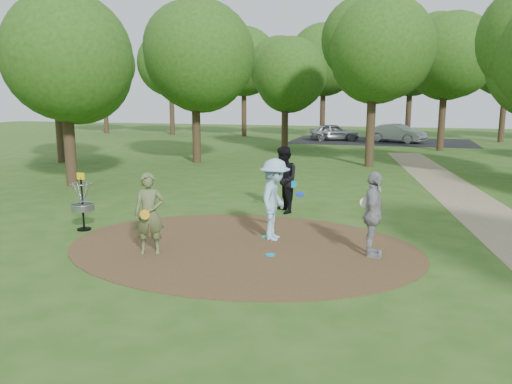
# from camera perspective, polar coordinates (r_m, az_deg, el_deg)

# --- Properties ---
(ground) EXTENTS (100.00, 100.00, 0.00)m
(ground) POSITION_cam_1_polar(r_m,az_deg,el_deg) (11.82, -1.62, -6.30)
(ground) COLOR #2D5119
(ground) RESTS_ON ground
(dirt_clearing) EXTENTS (8.40, 8.40, 0.02)m
(dirt_clearing) POSITION_cam_1_polar(r_m,az_deg,el_deg) (11.82, -1.62, -6.25)
(dirt_clearing) COLOR #47301C
(dirt_clearing) RESTS_ON ground
(parking_lot) EXTENTS (14.00, 8.00, 0.01)m
(parking_lot) POSITION_cam_1_polar(r_m,az_deg,el_deg) (40.93, 14.08, 5.64)
(parking_lot) COLOR black
(parking_lot) RESTS_ON ground
(player_observer_with_disc) EXTENTS (0.78, 0.65, 1.84)m
(player_observer_with_disc) POSITION_cam_1_polar(r_m,az_deg,el_deg) (11.36, -12.09, -2.44)
(player_observer_with_disc) COLOR #5A673B
(player_observer_with_disc) RESTS_ON ground
(player_throwing_with_disc) EXTENTS (1.15, 1.31, 2.02)m
(player_throwing_with_disc) POSITION_cam_1_polar(r_m,az_deg,el_deg) (12.20, 2.14, -0.87)
(player_throwing_with_disc) COLOR #98C9E3
(player_throwing_with_disc) RESTS_ON ground
(player_walking_with_disc) EXTENTS (1.17, 1.24, 2.03)m
(player_walking_with_disc) POSITION_cam_1_polar(r_m,az_deg,el_deg) (15.09, 3.16, 1.40)
(player_walking_with_disc) COLOR black
(player_walking_with_disc) RESTS_ON ground
(player_waiting_with_disc) EXTENTS (0.55, 1.13, 1.90)m
(player_waiting_with_disc) POSITION_cam_1_polar(r_m,az_deg,el_deg) (11.18, 13.24, -2.54)
(player_waiting_with_disc) COLOR #969698
(player_waiting_with_disc) RESTS_ON ground
(disc_ground_cyan) EXTENTS (0.22, 0.22, 0.02)m
(disc_ground_cyan) POSITION_cam_1_polar(r_m,az_deg,el_deg) (12.57, 1.13, -5.12)
(disc_ground_cyan) COLOR #1AD5C6
(disc_ground_cyan) RESTS_ON dirt_clearing
(disc_ground_blue) EXTENTS (0.22, 0.22, 0.02)m
(disc_ground_blue) POSITION_cam_1_polar(r_m,az_deg,el_deg) (11.16, 1.64, -7.19)
(disc_ground_blue) COLOR #0C97DC
(disc_ground_blue) RESTS_ON dirt_clearing
(car_left) EXTENTS (4.23, 2.47, 1.35)m
(car_left) POSITION_cam_1_polar(r_m,az_deg,el_deg) (41.11, 8.90, 6.79)
(car_left) COLOR #94989B
(car_left) RESTS_ON ground
(car_right) EXTENTS (4.53, 3.27, 1.42)m
(car_right) POSITION_cam_1_polar(r_m,az_deg,el_deg) (40.37, 15.84, 6.49)
(car_right) COLOR #A1A4A9
(car_right) RESTS_ON ground
(disc_golf_basket) EXTENTS (0.63, 0.63, 1.54)m
(disc_golf_basket) POSITION_cam_1_polar(r_m,az_deg,el_deg) (13.87, -19.26, -0.62)
(disc_golf_basket) COLOR black
(disc_golf_basket) RESTS_ON ground
(tree_ring) EXTENTS (36.88, 44.95, 8.53)m
(tree_ring) POSITION_cam_1_polar(r_m,az_deg,el_deg) (20.27, 14.13, 14.97)
(tree_ring) COLOR #332316
(tree_ring) RESTS_ON ground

